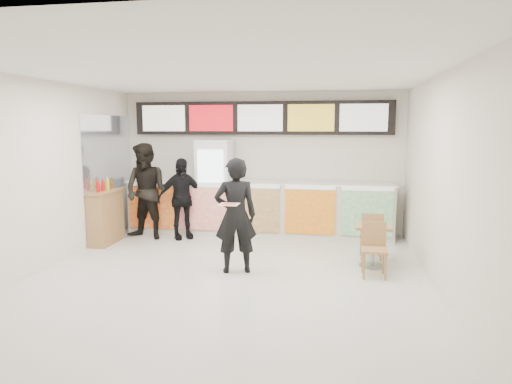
% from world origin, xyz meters
% --- Properties ---
extents(floor, '(7.00, 7.00, 0.00)m').
position_xyz_m(floor, '(0.00, 0.00, 0.00)').
color(floor, beige).
rests_on(floor, ground).
extents(ceiling, '(7.00, 7.00, 0.00)m').
position_xyz_m(ceiling, '(0.00, 0.00, 3.00)').
color(ceiling, white).
rests_on(ceiling, wall_back).
extents(wall_back, '(6.00, 0.00, 6.00)m').
position_xyz_m(wall_back, '(0.00, 3.50, 1.50)').
color(wall_back, silver).
rests_on(wall_back, floor).
extents(wall_left, '(0.00, 7.00, 7.00)m').
position_xyz_m(wall_left, '(-3.00, 0.00, 1.50)').
color(wall_left, silver).
rests_on(wall_left, floor).
extents(wall_right, '(0.00, 7.00, 7.00)m').
position_xyz_m(wall_right, '(3.00, 0.00, 1.50)').
color(wall_right, silver).
rests_on(wall_right, floor).
extents(service_counter, '(5.56, 0.77, 1.14)m').
position_xyz_m(service_counter, '(0.00, 3.09, 0.57)').
color(service_counter, silver).
rests_on(service_counter, floor).
extents(menu_board, '(5.50, 0.14, 0.70)m').
position_xyz_m(menu_board, '(0.00, 3.41, 2.45)').
color(menu_board, black).
rests_on(menu_board, wall_back).
extents(drinks_fridge, '(0.70, 0.67, 2.00)m').
position_xyz_m(drinks_fridge, '(-0.93, 3.11, 1.00)').
color(drinks_fridge, white).
rests_on(drinks_fridge, floor).
extents(mirror_panel, '(0.01, 2.00, 1.50)m').
position_xyz_m(mirror_panel, '(-2.99, 2.45, 1.75)').
color(mirror_panel, '#B2B7BF').
rests_on(mirror_panel, wall_left).
extents(customer_main, '(0.75, 0.60, 1.80)m').
position_xyz_m(customer_main, '(0.06, 0.58, 0.90)').
color(customer_main, black).
rests_on(customer_main, floor).
extents(customer_left, '(1.08, 0.93, 1.94)m').
position_xyz_m(customer_left, '(-2.18, 2.43, 0.97)').
color(customer_left, black).
rests_on(customer_left, floor).
extents(customer_mid, '(1.02, 0.88, 1.65)m').
position_xyz_m(customer_mid, '(-1.49, 2.55, 0.82)').
color(customer_mid, black).
rests_on(customer_mid, floor).
extents(pizza_slice, '(0.36, 0.36, 0.02)m').
position_xyz_m(pizza_slice, '(0.06, 0.13, 1.16)').
color(pizza_slice, beige).
rests_on(pizza_slice, customer_main).
extents(cafe_table, '(0.57, 1.41, 0.82)m').
position_xyz_m(cafe_table, '(2.19, 1.21, 0.48)').
color(cafe_table, '#A27A4A').
rests_on(cafe_table, floor).
extents(condiment_ledge, '(0.38, 0.93, 1.24)m').
position_xyz_m(condiment_ledge, '(-2.82, 1.93, 0.53)').
color(condiment_ledge, '#A27A4A').
rests_on(condiment_ledge, floor).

